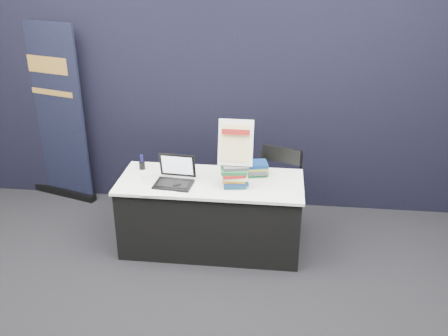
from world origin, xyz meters
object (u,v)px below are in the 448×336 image
book_stack_tall (235,176)px  info_sign (236,143)px  laptop (174,177)px  stacking_chair (280,191)px  book_stack_short (255,168)px  display_table (211,214)px  pullup_banner (55,124)px

book_stack_tall → info_sign: size_ratio=0.57×
laptop → stacking_chair: (1.01, 0.38, -0.28)m
book_stack_tall → book_stack_short: (0.17, 0.29, -0.04)m
laptop → info_sign: 0.69m
book_stack_tall → info_sign: (-0.00, 0.03, 0.32)m
display_table → stacking_chair: stacking_chair is taller
book_stack_tall → info_sign: 0.32m
book_stack_tall → info_sign: bearing=90.0°
display_table → pullup_banner: pullup_banner is taller
laptop → stacking_chair: size_ratio=0.39×
pullup_banner → stacking_chair: 2.76m
display_table → info_sign: bearing=-14.5°
display_table → laptop: (-0.34, -0.10, 0.44)m
book_stack_short → laptop: bearing=-158.8°
laptop → stacking_chair: laptop is taller
pullup_banner → stacking_chair: (2.65, -0.67, -0.40)m
book_stack_short → info_sign: size_ratio=0.61×
book_stack_tall → stacking_chair: (0.43, 0.37, -0.33)m
info_sign → stacking_chair: (0.43, 0.34, -0.65)m
display_table → book_stack_short: 0.64m
book_stack_tall → book_stack_short: size_ratio=0.94×
info_sign → stacking_chair: size_ratio=0.46×
book_stack_tall → display_table: bearing=159.1°
laptop → book_stack_short: 0.81m
info_sign → book_stack_tall: bearing=-89.1°
stacking_chair → book_stack_short: bearing=-143.4°
book_stack_tall → pullup_banner: (-2.22, 1.04, 0.07)m
book_stack_short → stacking_chair: bearing=17.6°
display_table → pullup_banner: (-1.97, 0.95, 0.55)m
display_table → book_stack_tall: size_ratio=7.11×
stacking_chair → laptop: bearing=-140.8°
laptop → stacking_chair: 1.12m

